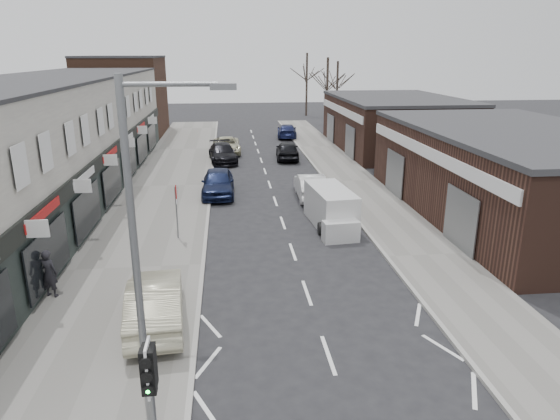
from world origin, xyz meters
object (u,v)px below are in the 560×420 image
object	(u,v)px
street_lamp	(144,251)
sedan_on_pavement	(155,301)
parked_car_left_b	(223,153)
white_van	(331,209)
parked_car_right_a	(310,186)
traffic_light	(150,380)
warning_sign	(176,196)
pedestrian	(49,273)
parked_car_left_a	(218,182)
parked_car_right_c	(287,131)
parked_car_left_c	(227,146)
parked_car_right_b	(287,150)

from	to	relation	value
street_lamp	sedan_on_pavement	size ratio (longest dim) A/B	1.69
parked_car_left_b	white_van	bearing A→B (deg)	-76.94
parked_car_right_a	traffic_light	bearing A→B (deg)	73.88
warning_sign	pedestrian	bearing A→B (deg)	-126.31
parked_car_left_a	parked_car_right_c	xyz separation A→B (m)	(6.90, 21.58, -0.13)
parked_car_left_c	parked_car_right_a	xyz separation A→B (m)	(5.02, -14.77, 0.05)
street_lamp	traffic_light	bearing A→B (deg)	-84.12
white_van	sedan_on_pavement	distance (m)	11.88
street_lamp	parked_car_right_b	size ratio (longest dim) A/B	1.78
street_lamp	pedestrian	distance (m)	9.39
parked_car_right_b	parked_car_left_a	bearing A→B (deg)	66.00
street_lamp	parked_car_left_a	size ratio (longest dim) A/B	1.65
warning_sign	sedan_on_pavement	distance (m)	7.94
parked_car_left_a	parked_car_right_a	world-z (taller)	parked_car_left_a
warning_sign	parked_car_left_a	xyz separation A→B (m)	(1.76, 7.68, -1.38)
white_van	sedan_on_pavement	bearing A→B (deg)	-135.35
traffic_light	parked_car_right_a	world-z (taller)	traffic_light
sedan_on_pavement	parked_car_right_b	xyz separation A→B (m)	(7.40, 25.97, -0.13)
traffic_light	warning_sign	xyz separation A→B (m)	(-0.76, 14.02, -0.21)
sedan_on_pavement	parked_car_left_b	size ratio (longest dim) A/B	0.93
traffic_light	street_lamp	distance (m)	2.52
traffic_light	parked_car_right_c	world-z (taller)	traffic_light
sedan_on_pavement	parked_car_left_b	bearing A→B (deg)	-100.07
parked_car_left_b	parked_car_left_c	xyz separation A→B (m)	(0.32, 3.62, -0.03)
parked_car_left_a	parked_car_left_b	bearing A→B (deg)	89.39
parked_car_right_b	white_van	bearing A→B (deg)	94.85
pedestrian	parked_car_left_c	size ratio (longest dim) A/B	0.35
traffic_light	parked_car_left_b	size ratio (longest dim) A/B	0.61
parked_car_right_a	parked_car_right_c	xyz separation A→B (m)	(1.30, 22.76, -0.06)
white_van	parked_car_right_c	world-z (taller)	white_van
white_van	street_lamp	bearing A→B (deg)	-121.74
traffic_light	parked_car_left_b	bearing A→B (deg)	87.72
traffic_light	parked_car_left_a	bearing A→B (deg)	87.36
traffic_light	street_lamp	bearing A→B (deg)	95.88
white_van	parked_car_right_b	size ratio (longest dim) A/B	1.13
street_lamp	white_van	bearing A→B (deg)	63.85
street_lamp	parked_car_left_a	xyz separation A→B (m)	(1.13, 20.48, -3.80)
white_van	pedestrian	xyz separation A→B (m)	(-11.60, -6.80, 0.10)
sedan_on_pavement	parked_car_right_c	bearing A→B (deg)	-108.64
white_van	pedestrian	size ratio (longest dim) A/B	2.86
street_lamp	parked_car_left_b	xyz separation A→B (m)	(1.39, 30.45, -3.88)
sedan_on_pavement	parked_car_right_a	xyz separation A→B (m)	(7.40, 14.33, -0.15)
parked_car_left_a	parked_car_right_c	bearing A→B (deg)	73.16
parked_car_left_b	parked_car_right_a	xyz separation A→B (m)	(5.34, -11.15, 0.01)
parked_car_right_b	traffic_light	bearing A→B (deg)	82.57
parked_car_left_c	parked_car_right_b	xyz separation A→B (m)	(5.02, -3.13, 0.07)
parked_car_left_c	pedestrian	bearing A→B (deg)	-104.88
sedan_on_pavement	parked_car_left_c	distance (m)	29.19
warning_sign	parked_car_right_a	distance (m)	9.92
traffic_light	parked_car_left_c	distance (m)	35.36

